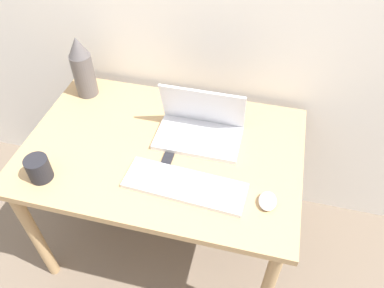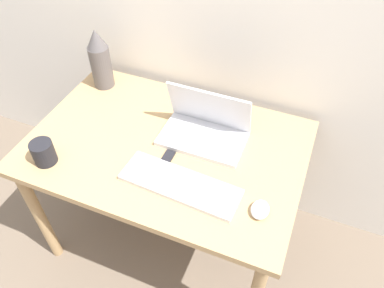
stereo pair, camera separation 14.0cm
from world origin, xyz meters
The scene contains 7 objects.
desk centered at (0.00, 0.38, 0.61)m, with size 1.13×0.76×0.70m.
laptop centered at (0.13, 0.48, 0.75)m, with size 0.35×0.21×0.22m.
keyboard centered at (0.14, 0.20, 0.71)m, with size 0.46×0.17×0.02m.
mouse centered at (0.45, 0.20, 0.72)m, with size 0.06×0.08×0.03m.
vase centered at (-0.45, 0.64, 0.84)m, with size 0.10×0.10×0.29m.
mp3_player centered at (0.04, 0.32, 0.71)m, with size 0.04×0.07×0.01m.
mug centered at (-0.40, 0.12, 0.75)m, with size 0.09×0.09×0.10m.
Camera 2 is at (0.51, -0.58, 1.80)m, focal length 35.00 mm.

